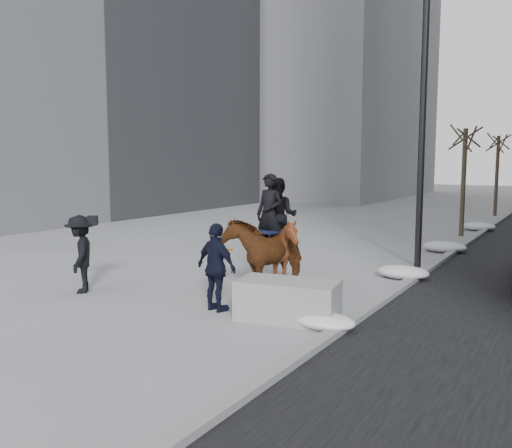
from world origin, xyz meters
The scene contains 12 objects.
ground centered at (0.00, 0.00, 0.00)m, with size 120.00×120.00×0.00m, color gray.
curb centered at (3.00, 10.00, 0.06)m, with size 0.25×90.00×0.12m, color gray.
building_left centered at (-19.00, 10.00, 10.00)m, with size 12.00×26.00×20.00m, color #595960.
planter centered at (1.88, -0.74, 0.37)m, with size 1.87×0.93×0.75m, color #949396.
tree_near centered at (2.40, 12.87, 2.34)m, with size 1.20×1.20×4.67m, color #3B3123, non-canonical shape.
tree_far centered at (2.40, 22.00, 2.37)m, with size 1.20×1.20×4.75m, color #392921, non-canonical shape.
mounted_left centered at (0.45, 0.91, 1.00)m, with size 1.22×2.18×2.68m.
mounted_right centered at (0.48, 1.33, 1.03)m, with size 1.72×1.84×2.58m.
feeder centered at (0.39, -0.94, 0.88)m, with size 1.10×0.96×1.75m.
camera_crew centered at (-3.12, -1.29, 0.89)m, with size 1.24×1.28×1.75m.
lamppost centered at (2.60, 5.39, 4.99)m, with size 0.25×2.89×9.09m.
snow_piles centered at (2.70, 7.75, 0.17)m, with size 1.38×16.63×0.35m.
Camera 1 is at (6.52, -9.48, 2.98)m, focal length 38.00 mm.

